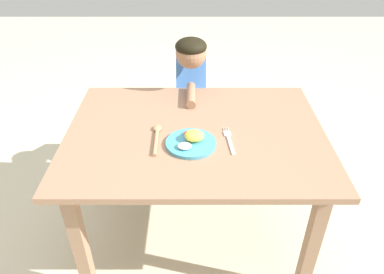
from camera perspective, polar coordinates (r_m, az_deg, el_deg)
ground_plane at (r=2.04m, az=0.59°, el=-14.99°), size 8.00×8.00×0.00m
dining_table at (r=1.64m, az=0.71°, el=-1.70°), size 1.12×0.84×0.67m
plate at (r=1.50m, az=0.07°, el=-0.67°), size 0.21×0.21×0.06m
fork at (r=1.54m, az=5.98°, el=-0.49°), size 0.04×0.20×0.01m
spoon at (r=1.55m, az=-5.38°, el=0.11°), size 0.04×0.22×0.02m
person at (r=2.08m, az=0.04°, el=5.08°), size 0.16×0.42×0.95m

